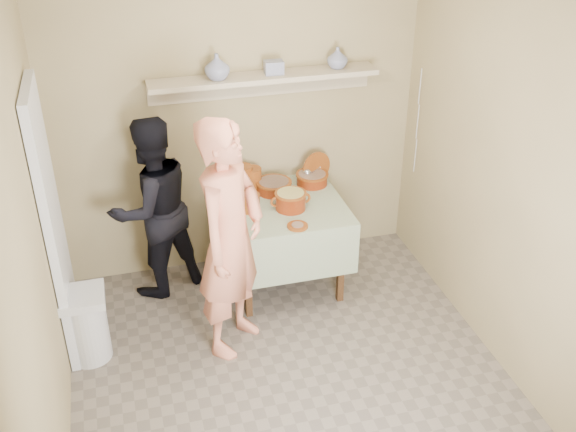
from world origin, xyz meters
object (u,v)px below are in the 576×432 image
object	(u,v)px
person_cook	(230,239)
serving_table	(283,216)
cazuela_rice	(291,199)
person_helper	(153,208)
trash_bin	(86,325)

from	to	relation	value
person_cook	serving_table	size ratio (longest dim) A/B	1.85
cazuela_rice	person_cook	bearing A→B (deg)	-136.93
person_cook	cazuela_rice	bearing A→B (deg)	-6.93
person_cook	serving_table	xyz separation A→B (m)	(0.55, 0.65, -0.26)
person_helper	serving_table	distance (m)	1.04
person_cook	cazuela_rice	distance (m)	0.80
cazuela_rice	trash_bin	world-z (taller)	cazuela_rice
serving_table	cazuela_rice	distance (m)	0.23
serving_table	trash_bin	bearing A→B (deg)	-161.20
cazuela_rice	trash_bin	xyz separation A→B (m)	(-1.64, -0.44, -0.56)
trash_bin	cazuela_rice	bearing A→B (deg)	15.05
serving_table	cazuela_rice	xyz separation A→B (m)	(0.04, -0.10, 0.20)
person_cook	person_helper	distance (m)	0.98
person_helper	cazuela_rice	world-z (taller)	person_helper
person_helper	trash_bin	xyz separation A→B (m)	(-0.59, -0.74, -0.48)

